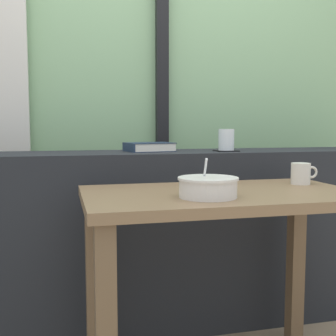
{
  "coord_description": "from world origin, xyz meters",
  "views": [
    {
      "loc": [
        -0.49,
        -1.43,
        0.96
      ],
      "look_at": [
        -0.04,
        0.38,
        0.78
      ],
      "focal_mm": 46.13,
      "sensor_mm": 36.0,
      "label": 1
    }
  ],
  "objects_px": {
    "closed_book": "(149,147)",
    "soup_bowl": "(208,187)",
    "breakfast_table": "(221,231)",
    "coaster_square": "(226,151)",
    "ceramic_mug": "(301,174)",
    "juice_glass": "(226,141)"
  },
  "relations": [
    {
      "from": "coaster_square",
      "to": "ceramic_mug",
      "type": "bearing_deg",
      "value": -67.05
    },
    {
      "from": "breakfast_table",
      "to": "soup_bowl",
      "type": "height_order",
      "value": "soup_bowl"
    },
    {
      "from": "closed_book",
      "to": "soup_bowl",
      "type": "bearing_deg",
      "value": -85.44
    },
    {
      "from": "breakfast_table",
      "to": "juice_glass",
      "type": "relative_size",
      "value": 9.68
    },
    {
      "from": "closed_book",
      "to": "soup_bowl",
      "type": "distance_m",
      "value": 0.7
    },
    {
      "from": "coaster_square",
      "to": "breakfast_table",
      "type": "bearing_deg",
      "value": -113.09
    },
    {
      "from": "coaster_square",
      "to": "juice_glass",
      "type": "relative_size",
      "value": 0.99
    },
    {
      "from": "coaster_square",
      "to": "juice_glass",
      "type": "distance_m",
      "value": 0.05
    },
    {
      "from": "ceramic_mug",
      "to": "breakfast_table",
      "type": "bearing_deg",
      "value": -164.63
    },
    {
      "from": "breakfast_table",
      "to": "soup_bowl",
      "type": "bearing_deg",
      "value": -130.15
    },
    {
      "from": "soup_bowl",
      "to": "closed_book",
      "type": "bearing_deg",
      "value": 94.56
    },
    {
      "from": "closed_book",
      "to": "soup_bowl",
      "type": "relative_size",
      "value": 1.22
    },
    {
      "from": "breakfast_table",
      "to": "ceramic_mug",
      "type": "height_order",
      "value": "ceramic_mug"
    },
    {
      "from": "closed_book",
      "to": "ceramic_mug",
      "type": "distance_m",
      "value": 0.71
    },
    {
      "from": "breakfast_table",
      "to": "soup_bowl",
      "type": "xyz_separation_m",
      "value": [
        -0.09,
        -0.11,
        0.18
      ]
    },
    {
      "from": "soup_bowl",
      "to": "ceramic_mug",
      "type": "relative_size",
      "value": 1.76
    },
    {
      "from": "soup_bowl",
      "to": "ceramic_mug",
      "type": "distance_m",
      "value": 0.51
    },
    {
      "from": "soup_bowl",
      "to": "ceramic_mug",
      "type": "height_order",
      "value": "soup_bowl"
    },
    {
      "from": "juice_glass",
      "to": "ceramic_mug",
      "type": "relative_size",
      "value": 0.9
    },
    {
      "from": "closed_book",
      "to": "ceramic_mug",
      "type": "bearing_deg",
      "value": -42.57
    },
    {
      "from": "coaster_square",
      "to": "closed_book",
      "type": "relative_size",
      "value": 0.41
    },
    {
      "from": "breakfast_table",
      "to": "closed_book",
      "type": "distance_m",
      "value": 0.66
    }
  ]
}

